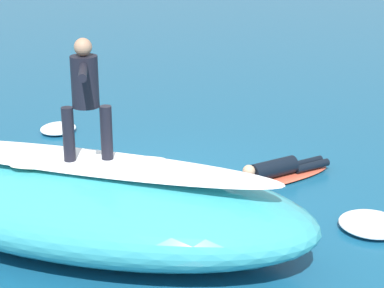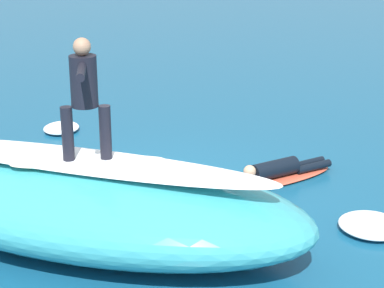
{
  "view_description": "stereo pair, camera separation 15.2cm",
  "coord_description": "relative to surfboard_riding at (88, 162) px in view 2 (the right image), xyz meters",
  "views": [
    {
      "loc": [
        -5.6,
        9.31,
        4.66
      ],
      "look_at": [
        -0.75,
        0.44,
        1.1
      ],
      "focal_mm": 64.94,
      "sensor_mm": 36.0,
      "label": 1
    },
    {
      "loc": [
        -5.73,
        9.24,
        4.66
      ],
      "look_at": [
        -0.75,
        0.44,
        1.1
      ],
      "focal_mm": 64.94,
      "sensor_mm": 36.0,
      "label": 2
    }
  ],
  "objects": [
    {
      "name": "surfboard_riding",
      "position": [
        0.0,
        0.0,
        0.0
      ],
      "size": [
        2.0,
        1.62,
        0.07
      ],
      "primitive_type": "ellipsoid",
      "rotation": [
        0.0,
        0.0,
        0.62
      ],
      "color": "#EAE5C6",
      "rests_on": "wave_crest"
    },
    {
      "name": "wave_crest",
      "position": [
        0.05,
        0.01,
        -0.63
      ],
      "size": [
        6.98,
        3.91,
        1.19
      ],
      "primitive_type": "ellipsoid",
      "rotation": [
        0.0,
        0.0,
        0.18
      ],
      "color": "teal",
      "rests_on": "ground_plane"
    },
    {
      "name": "surfboard_paddling",
      "position": [
        -1.4,
        -3.38,
        -1.19
      ],
      "size": [
        1.69,
        2.39,
        0.08
      ],
      "primitive_type": "ellipsoid",
      "rotation": [
        0.0,
        0.0,
        1.06
      ],
      "color": "#E0563D",
      "rests_on": "ground_plane"
    },
    {
      "name": "ground_plane",
      "position": [
        0.05,
        -2.14,
        -1.23
      ],
      "size": [
        120.0,
        120.0,
        0.0
      ],
      "primitive_type": "plane",
      "color": "#145175"
    },
    {
      "name": "foam_patch_near",
      "position": [
        -3.41,
        -2.33,
        -1.14
      ],
      "size": [
        1.37,
        1.36,
        0.18
      ],
      "primitive_type": "ellipsoid",
      "rotation": [
        0.0,
        0.0,
        2.52
      ],
      "color": "white",
      "rests_on": "ground_plane"
    },
    {
      "name": "wave_foam_lip",
      "position": [
        0.05,
        0.01,
        0.01
      ],
      "size": [
        5.68,
        1.97,
        0.08
      ],
      "primitive_type": "ellipsoid",
      "rotation": [
        0.0,
        0.0,
        0.18
      ],
      "color": "white",
      "rests_on": "wave_crest"
    },
    {
      "name": "foam_patch_mid",
      "position": [
        1.69,
        -2.37,
        -1.16
      ],
      "size": [
        0.92,
        0.84,
        0.13
      ],
      "primitive_type": "ellipsoid",
      "rotation": [
        0.0,
        0.0,
        0.59
      ],
      "color": "white",
      "rests_on": "ground_plane"
    },
    {
      "name": "surfer_riding",
      "position": [
        0.0,
        0.0,
        1.02
      ],
      "size": [
        1.03,
        1.37,
        1.7
      ],
      "rotation": [
        0.0,
        0.0,
        0.62
      ],
      "color": "black",
      "rests_on": "surfboard_riding"
    },
    {
      "name": "foam_patch_far",
      "position": [
        3.66,
        -3.74,
        -1.15
      ],
      "size": [
        1.05,
        1.11,
        0.15
      ],
      "primitive_type": "ellipsoid",
      "rotation": [
        0.0,
        0.0,
        2.01
      ],
      "color": "white",
      "rests_on": "ground_plane"
    },
    {
      "name": "surfer_paddling",
      "position": [
        -1.47,
        -3.5,
        -1.01
      ],
      "size": [
        1.09,
        1.67,
        0.33
      ],
      "rotation": [
        0.0,
        0.0,
        1.06
      ],
      "color": "black",
      "rests_on": "surfboard_paddling"
    }
  ]
}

